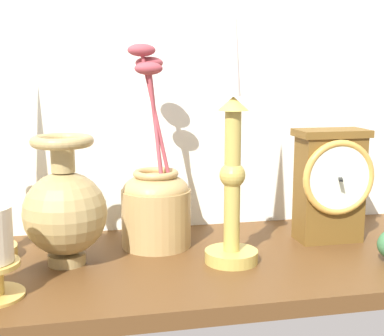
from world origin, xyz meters
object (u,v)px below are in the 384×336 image
Objects in this scene: mantel_clock at (331,184)px; candlestick_tall_center at (232,173)px; brass_vase_jar at (156,201)px; brass_vase_bulbous at (65,208)px.

candlestick_tall_center reaches higher than mantel_clock.
mantel_clock is at bearing -7.00° from brass_vase_jar.
candlestick_tall_center is 1.23× the size of brass_vase_jar.
candlestick_tall_center reaches higher than brass_vase_jar.
mantel_clock is 0.47× the size of candlestick_tall_center.
candlestick_tall_center is (-18.88, -6.57, 3.70)cm from mantel_clock.
brass_vase_jar reaches higher than mantel_clock.
brass_vase_jar is at bearing 173.00° from mantel_clock.
brass_vase_jar reaches higher than brass_vase_bulbous.
candlestick_tall_center is at bearing -10.29° from brass_vase_bulbous.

